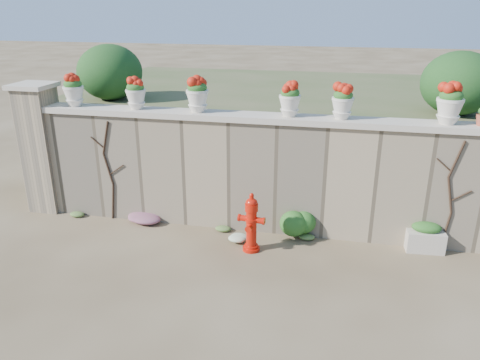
# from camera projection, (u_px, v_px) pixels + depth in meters

# --- Properties ---
(ground) EXTENTS (80.00, 80.00, 0.00)m
(ground) POSITION_uv_depth(u_px,v_px,m) (231.00, 279.00, 6.98)
(ground) COLOR brown
(ground) RESTS_ON ground
(stone_wall) EXTENTS (8.00, 0.40, 2.00)m
(stone_wall) POSITION_uv_depth(u_px,v_px,m) (254.00, 176.00, 8.27)
(stone_wall) COLOR gray
(stone_wall) RESTS_ON ground
(wall_cap) EXTENTS (8.10, 0.52, 0.10)m
(wall_cap) POSITION_uv_depth(u_px,v_px,m) (255.00, 117.00, 7.89)
(wall_cap) COLOR beige
(wall_cap) RESTS_ON stone_wall
(gate_pillar) EXTENTS (0.72, 0.72, 2.48)m
(gate_pillar) POSITION_uv_depth(u_px,v_px,m) (42.00, 147.00, 8.99)
(gate_pillar) COLOR gray
(gate_pillar) RESTS_ON ground
(raised_fill) EXTENTS (9.00, 6.00, 2.00)m
(raised_fill) POSITION_uv_depth(u_px,v_px,m) (278.00, 130.00, 11.19)
(raised_fill) COLOR #384C23
(raised_fill) RESTS_ON ground
(back_shrub_left) EXTENTS (1.30, 1.30, 1.10)m
(back_shrub_left) POSITION_uv_depth(u_px,v_px,m) (110.00, 72.00, 9.44)
(back_shrub_left) COLOR #143814
(back_shrub_left) RESTS_ON raised_fill
(back_shrub_right) EXTENTS (1.30, 1.30, 1.10)m
(back_shrub_right) POSITION_uv_depth(u_px,v_px,m) (459.00, 83.00, 8.14)
(back_shrub_right) COLOR #143814
(back_shrub_right) RESTS_ON raised_fill
(vine_left) EXTENTS (0.60, 0.04, 1.91)m
(vine_left) POSITION_uv_depth(u_px,v_px,m) (109.00, 170.00, 8.59)
(vine_left) COLOR black
(vine_left) RESTS_ON ground
(vine_right) EXTENTS (0.60, 0.04, 1.91)m
(vine_right) POSITION_uv_depth(u_px,v_px,m) (451.00, 196.00, 7.43)
(vine_right) COLOR black
(vine_right) RESTS_ON ground
(fire_hydrant) EXTENTS (0.44, 0.31, 1.01)m
(fire_hydrant) POSITION_uv_depth(u_px,v_px,m) (251.00, 222.00, 7.62)
(fire_hydrant) COLOR red
(fire_hydrant) RESTS_ON ground
(planter_box) EXTENTS (0.63, 0.39, 0.50)m
(planter_box) POSITION_uv_depth(u_px,v_px,m) (425.00, 237.00, 7.73)
(planter_box) COLOR beige
(planter_box) RESTS_ON ground
(green_shrub) EXTENTS (0.68, 0.61, 0.64)m
(green_shrub) POSITION_uv_depth(u_px,v_px,m) (301.00, 221.00, 8.09)
(green_shrub) COLOR #1E5119
(green_shrub) RESTS_ON ground
(magenta_clump) EXTENTS (0.80, 0.53, 0.21)m
(magenta_clump) POSITION_uv_depth(u_px,v_px,m) (143.00, 217.00, 8.76)
(magenta_clump) COLOR #AF2385
(magenta_clump) RESTS_ON ground
(white_flowers) EXTENTS (0.52, 0.41, 0.19)m
(white_flowers) POSITION_uv_depth(u_px,v_px,m) (236.00, 238.00, 8.01)
(white_flowers) COLOR white
(white_flowers) RESTS_ON ground
(urn_pot_0) EXTENTS (0.37, 0.37, 0.58)m
(urn_pot_0) POSITION_uv_depth(u_px,v_px,m) (73.00, 90.00, 8.43)
(urn_pot_0) COLOR beige
(urn_pot_0) RESTS_ON wall_cap
(urn_pot_1) EXTENTS (0.35, 0.35, 0.56)m
(urn_pot_1) POSITION_uv_depth(u_px,v_px,m) (136.00, 93.00, 8.19)
(urn_pot_1) COLOR beige
(urn_pot_1) RESTS_ON wall_cap
(urn_pot_2) EXTENTS (0.39, 0.39, 0.61)m
(urn_pot_2) POSITION_uv_depth(u_px,v_px,m) (197.00, 94.00, 7.96)
(urn_pot_2) COLOR beige
(urn_pot_2) RESTS_ON wall_cap
(urn_pot_3) EXTENTS (0.36, 0.36, 0.56)m
(urn_pot_3) POSITION_uv_depth(u_px,v_px,m) (290.00, 100.00, 7.66)
(urn_pot_3) COLOR beige
(urn_pot_3) RESTS_ON wall_cap
(urn_pot_4) EXTENTS (0.36, 0.36, 0.56)m
(urn_pot_4) POSITION_uv_depth(u_px,v_px,m) (343.00, 102.00, 7.49)
(urn_pot_4) COLOR beige
(urn_pot_4) RESTS_ON wall_cap
(urn_pot_5) EXTENTS (0.41, 0.41, 0.64)m
(urn_pot_5) POSITION_uv_depth(u_px,v_px,m) (450.00, 104.00, 7.16)
(urn_pot_5) COLOR beige
(urn_pot_5) RESTS_ON wall_cap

